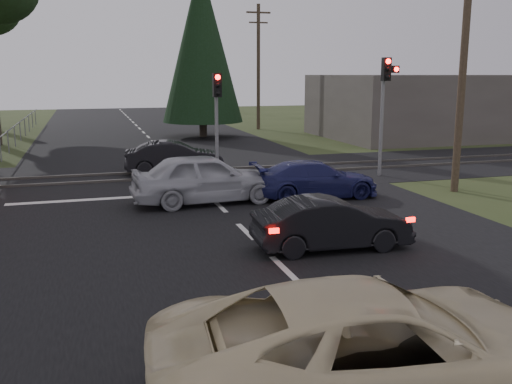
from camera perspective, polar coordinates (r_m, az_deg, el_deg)
name	(u,v)px	position (r m, az deg, el deg)	size (l,w,h in m)	color
ground	(284,268)	(12.29, 2.78, -7.65)	(120.00, 120.00, 0.00)	#303C1B
road	(196,184)	(21.67, -5.99, 0.85)	(14.00, 100.00, 0.01)	black
rail_corridor	(187,175)	(23.61, -6.90, 1.73)	(120.00, 8.00, 0.01)	black
stop_line	(206,193)	(19.94, -5.03, -0.07)	(13.00, 0.35, 0.00)	silver
rail_near	(191,177)	(22.83, -6.56, 1.50)	(120.00, 0.12, 0.10)	#59544C
rail_far	(184,171)	(24.38, -7.22, 2.14)	(120.00, 0.12, 0.10)	#59544C
traffic_signal_right	(385,93)	(23.40, 12.82, 9.59)	(0.68, 0.48, 4.70)	slate
traffic_signal_center	(217,107)	(22.19, -3.91, 8.43)	(0.32, 0.48, 4.10)	slate
utility_pole_near	(464,54)	(20.98, 20.08, 12.82)	(1.80, 0.26, 9.00)	#4C3D2D
utility_pole_mid	(258,65)	(42.77, 0.24, 12.61)	(1.80, 0.26, 9.00)	#4C3D2D
utility_pole_far	(195,68)	(67.09, -6.10, 12.24)	(1.80, 0.26, 9.00)	#4C3D2D
conifer_tree	(202,43)	(37.71, -5.47, 14.60)	(5.20, 5.20, 11.00)	#473D33
fence_left	(13,150)	(33.91, -23.16, 3.89)	(0.10, 36.00, 1.20)	slate
building_right	(432,106)	(39.59, 17.16, 8.22)	(14.00, 10.00, 4.00)	#59514C
cream_coupe	(378,349)	(7.38, 12.07, -15.11)	(2.58, 5.60, 1.56)	beige
dark_hatchback	(332,224)	(13.55, 7.58, -3.18)	(1.30, 3.72, 1.22)	black
silver_car	(206,178)	(18.28, -5.05, 1.38)	(1.90, 4.72, 1.61)	#ACADB4
blue_sedan	(315,179)	(19.14, 5.93, 1.26)	(1.72, 4.24, 1.23)	navy
dark_car_far	(174,157)	(24.01, -8.18, 3.45)	(1.41, 4.04, 1.33)	black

